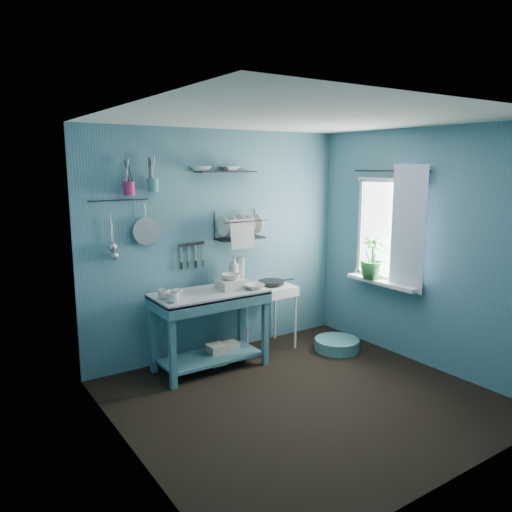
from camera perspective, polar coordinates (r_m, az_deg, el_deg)
floor at (r=4.79m, az=5.38°, el=-15.91°), size 3.20×3.20×0.00m
ceiling at (r=4.31m, az=5.97°, el=15.41°), size 3.20×3.20×0.00m
wall_back at (r=5.60m, az=-4.13°, el=1.45°), size 3.20×0.00×3.20m
wall_front at (r=3.40m, az=22.02°, el=-5.22°), size 3.20×0.00×3.20m
wall_left at (r=3.61m, az=-14.43°, el=-3.90°), size 0.00×3.00×3.00m
wall_right at (r=5.53m, az=18.58°, el=0.81°), size 0.00×3.00×3.00m
work_counter at (r=5.29m, az=-5.28°, el=-8.45°), size 1.25×0.77×0.83m
mug_left at (r=4.81m, az=-9.49°, el=-4.69°), size 0.12×0.12×0.10m
mug_mid at (r=4.94m, az=-8.92°, el=-4.30°), size 0.14×0.14×0.09m
mug_right at (r=4.95m, az=-10.47°, el=-4.31°), size 0.17×0.17×0.10m
wash_tub at (r=5.26m, az=-2.87°, el=-3.24°), size 0.28×0.22×0.10m
tub_bowl at (r=5.24m, az=-2.88°, el=-2.39°), size 0.20×0.19×0.06m
soap_bottle at (r=5.51m, az=-2.54°, el=-1.56°), size 0.11×0.12×0.30m
water_bottle at (r=5.58m, az=-1.77°, el=-1.50°), size 0.09×0.09×0.28m
counter_bowl at (r=5.26m, az=-0.27°, el=-3.49°), size 0.22×0.22×0.05m
hotplate_stand at (r=5.87m, az=1.74°, el=-6.90°), size 0.51×0.51×0.75m
frying_pan at (r=5.77m, az=1.76°, el=-3.01°), size 0.30×0.30×0.03m
knife_strip at (r=5.40m, az=-7.37°, el=1.34°), size 0.32×0.07×0.03m
dish_rack at (r=5.56m, az=-1.83°, el=3.57°), size 0.55×0.24×0.32m
upper_shelf at (r=5.46m, az=-3.44°, el=9.60°), size 0.71×0.21×0.01m
shelf_bowl_left at (r=5.31m, az=-6.32°, el=9.20°), size 0.23×0.23×0.05m
shelf_bowl_right at (r=5.49m, az=-3.03°, el=9.49°), size 0.22×0.22×0.05m
utensil_cup_magenta at (r=5.03m, az=-14.29°, el=7.50°), size 0.11×0.11×0.13m
utensil_cup_teal at (r=5.11m, az=-11.67°, el=7.94°), size 0.11×0.11×0.13m
colander at (r=5.15m, az=-12.47°, el=2.81°), size 0.28×0.03×0.28m
ladle_outer at (r=5.04m, az=-16.26°, el=2.97°), size 0.01×0.01×0.30m
ladle_inner at (r=5.05m, az=-16.07°, el=1.96°), size 0.01×0.01×0.30m
hook_rail at (r=5.05m, az=-15.45°, el=6.16°), size 0.60×0.01×0.01m
window_glass at (r=5.77m, az=15.05°, el=2.89°), size 0.00×1.10×1.10m
windowsill at (r=5.82m, az=14.22°, el=-2.93°), size 0.16×0.95×0.04m
curtain at (r=5.53m, az=16.97°, el=3.00°), size 0.00×1.35×1.35m
curtain_rod at (r=5.70m, az=15.06°, el=9.36°), size 0.02×1.05×0.02m
potted_plant at (r=5.84m, az=13.17°, el=-0.16°), size 0.28×0.28×0.49m
storage_tin_large at (r=5.48m, az=-4.55°, el=-11.14°), size 0.18×0.18×0.22m
storage_tin_small at (r=5.60m, az=-2.89°, el=-10.74°), size 0.15×0.15×0.20m
floor_basin at (r=5.94m, az=9.22°, el=-9.95°), size 0.51×0.51×0.13m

